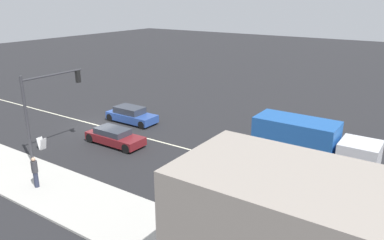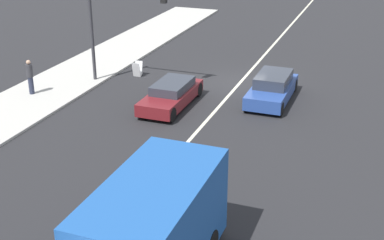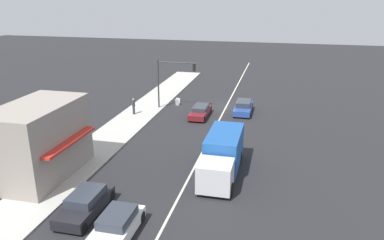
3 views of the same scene
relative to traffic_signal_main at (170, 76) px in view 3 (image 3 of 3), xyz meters
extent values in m
plane|color=#232326|center=(-6.12, 15.62, -3.90)|extent=(160.00, 160.00, 0.00)
cube|color=#B2AFA8|center=(2.88, 16.12, -3.84)|extent=(4.00, 73.00, 0.12)
cube|color=beige|center=(-6.12, -2.38, -3.90)|extent=(0.16, 60.00, 0.01)
cube|color=gray|center=(4.35, 18.16, -1.12)|extent=(4.20, 7.47, 5.33)
cube|color=red|center=(1.89, 18.16, -0.98)|extent=(0.70, 5.98, 0.20)
cylinder|color=#333338|center=(1.43, 0.01, -0.98)|extent=(0.18, 0.18, 5.60)
cylinder|color=#333338|center=(-0.82, 0.01, 1.52)|extent=(4.50, 0.12, 0.12)
cube|color=black|center=(-2.77, 0.01, 1.07)|extent=(0.28, 0.24, 0.84)
sphere|color=red|center=(-2.77, -0.12, 1.34)|extent=(0.18, 0.18, 0.18)
sphere|color=gold|center=(-2.77, -0.12, 1.07)|extent=(0.18, 0.18, 0.18)
sphere|color=green|center=(-2.77, -0.12, 0.80)|extent=(0.18, 0.18, 0.18)
cylinder|color=#282D42|center=(3.28, 3.16, -3.33)|extent=(0.26, 0.26, 0.90)
cylinder|color=#333338|center=(3.28, 3.16, -2.55)|extent=(0.34, 0.34, 0.66)
sphere|color=tan|center=(3.28, 3.16, -2.11)|extent=(0.22, 0.22, 0.22)
cube|color=silver|center=(-0.39, -1.73, -3.47)|extent=(0.45, 0.21, 0.84)
cube|color=silver|center=(-0.39, -1.41, -3.47)|extent=(0.45, 0.21, 0.84)
cube|color=silver|center=(-8.32, 17.61, -2.68)|extent=(2.28, 2.20, 1.90)
cube|color=#1E519E|center=(-8.32, 13.76, -2.33)|extent=(2.40, 5.10, 2.60)
cylinder|color=black|center=(-9.40, 17.81, -3.45)|extent=(0.28, 0.90, 0.90)
cylinder|color=black|center=(-7.24, 17.81, -3.45)|extent=(0.28, 0.90, 0.90)
cylinder|color=black|center=(-9.40, 12.51, -3.45)|extent=(0.28, 0.90, 0.90)
cylinder|color=black|center=(-7.24, 12.51, -3.45)|extent=(0.28, 0.90, 0.90)
cube|color=maroon|center=(-3.92, 2.04, -3.42)|extent=(1.72, 4.50, 0.58)
cube|color=#2D333D|center=(-3.92, 1.81, -2.92)|extent=(1.46, 2.48, 0.42)
cylinder|color=black|center=(-4.68, 3.83, -3.55)|extent=(0.22, 0.70, 0.70)
cylinder|color=black|center=(-3.16, 3.83, -3.55)|extent=(0.22, 0.70, 0.70)
cylinder|color=black|center=(-4.68, 0.24, -3.55)|extent=(0.22, 0.70, 0.70)
cylinder|color=black|center=(-3.16, 0.24, -3.55)|extent=(0.22, 0.70, 0.70)
cube|color=silver|center=(-3.92, 23.71, -3.37)|extent=(1.88, 4.14, 0.67)
cube|color=#2D333D|center=(-3.92, 23.51, -2.77)|extent=(1.60, 2.27, 0.53)
cylinder|color=black|center=(-4.76, 22.11, -3.54)|extent=(0.22, 0.72, 0.72)
cylinder|color=black|center=(-3.09, 22.11, -3.54)|extent=(0.22, 0.72, 0.72)
cube|color=black|center=(-1.12, 22.05, -3.39)|extent=(1.89, 4.49, 0.66)
cube|color=#2D333D|center=(-1.12, 21.82, -2.79)|extent=(1.60, 2.47, 0.54)
cylinder|color=black|center=(-1.97, 23.87, -3.58)|extent=(0.22, 0.65, 0.65)
cylinder|color=black|center=(-0.28, 23.87, -3.58)|extent=(0.22, 0.65, 0.65)
cylinder|color=black|center=(-1.97, 20.22, -3.58)|extent=(0.22, 0.65, 0.65)
cylinder|color=black|center=(-0.28, 20.22, -3.58)|extent=(0.22, 0.65, 0.65)
cube|color=#284793|center=(-8.32, -0.41, -3.41)|extent=(1.80, 4.45, 0.62)
cube|color=#2D333D|center=(-8.32, -0.63, -2.83)|extent=(1.53, 2.45, 0.54)
cylinder|color=black|center=(-9.13, 1.39, -3.57)|extent=(0.22, 0.66, 0.66)
cylinder|color=black|center=(-7.52, 1.39, -3.57)|extent=(0.22, 0.66, 0.66)
cylinder|color=black|center=(-9.13, -2.21, -3.57)|extent=(0.22, 0.66, 0.66)
cylinder|color=black|center=(-7.52, -2.21, -3.57)|extent=(0.22, 0.66, 0.66)
camera|label=1|loc=(13.88, 20.77, 6.31)|focal=35.00mm
camera|label=2|loc=(-13.28, 24.32, 5.64)|focal=50.00mm
camera|label=3|loc=(-11.99, 39.73, 8.87)|focal=35.00mm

